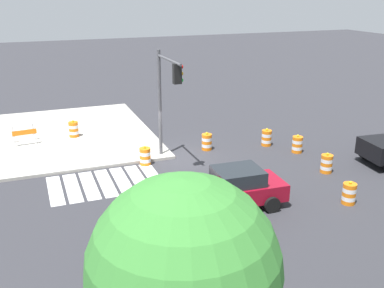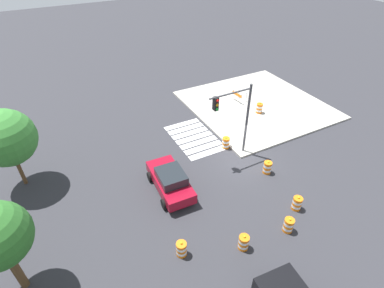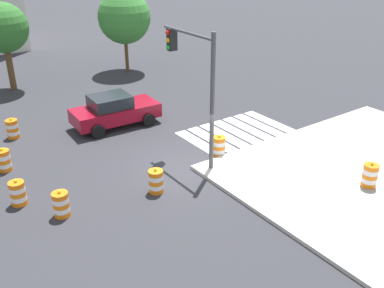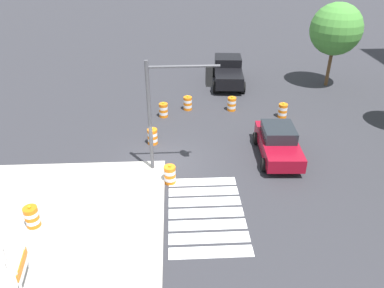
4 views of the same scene
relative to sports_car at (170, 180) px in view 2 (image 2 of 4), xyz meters
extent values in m
plane|color=#2D2D33|center=(0.46, -5.95, -0.81)|extent=(120.00, 120.00, 0.00)
cube|color=#ADA89E|center=(6.46, -11.95, -0.74)|extent=(12.00, 12.00, 0.15)
cube|color=silver|center=(2.21, -4.15, -0.80)|extent=(0.60, 3.20, 0.02)
cube|color=silver|center=(2.96, -4.15, -0.80)|extent=(0.60, 3.20, 0.02)
cube|color=silver|center=(3.71, -4.15, -0.80)|extent=(0.60, 3.20, 0.02)
cube|color=silver|center=(4.46, -4.15, -0.80)|extent=(0.60, 3.20, 0.02)
cube|color=silver|center=(5.21, -4.15, -0.80)|extent=(0.60, 3.20, 0.02)
cube|color=silver|center=(5.96, -4.15, -0.80)|extent=(0.60, 3.20, 0.02)
cube|color=silver|center=(6.71, -4.15, -0.80)|extent=(0.60, 3.20, 0.02)
cube|color=maroon|center=(0.06, 0.00, -0.13)|extent=(4.38, 2.05, 0.70)
cube|color=#1E2328|center=(-0.19, 0.01, 0.52)|extent=(1.98, 1.69, 0.60)
cylinder|color=black|center=(1.45, 0.88, -0.48)|extent=(0.67, 0.27, 0.66)
cylinder|color=black|center=(1.36, -1.02, -0.48)|extent=(0.67, 0.27, 0.66)
cylinder|color=black|center=(-1.24, 1.01, -0.48)|extent=(0.67, 0.27, 0.66)
cylinder|color=black|center=(-1.34, -0.89, -0.48)|extent=(0.67, 0.27, 0.66)
cylinder|color=black|center=(-8.92, -2.39, -0.39)|extent=(0.86, 0.37, 0.84)
cylinder|color=orange|center=(-4.62, 1.49, -0.72)|extent=(0.56, 0.56, 0.18)
cylinder|color=white|center=(-4.62, 1.49, -0.54)|extent=(0.56, 0.56, 0.18)
cylinder|color=orange|center=(-4.62, 1.49, -0.36)|extent=(0.56, 0.56, 0.18)
cylinder|color=white|center=(-4.62, 1.49, -0.18)|extent=(0.56, 0.56, 0.18)
cylinder|color=orange|center=(-4.62, 1.49, 0.00)|extent=(0.56, 0.56, 0.18)
sphere|color=yellow|center=(-4.62, 1.49, 0.15)|extent=(0.12, 0.12, 0.12)
cylinder|color=orange|center=(-5.07, -6.10, -0.72)|extent=(0.56, 0.56, 0.18)
cylinder|color=white|center=(-5.07, -6.10, -0.54)|extent=(0.56, 0.56, 0.18)
cylinder|color=orange|center=(-5.07, -6.10, -0.36)|extent=(0.56, 0.56, 0.18)
cylinder|color=white|center=(-5.07, -6.10, -0.18)|extent=(0.56, 0.56, 0.18)
cylinder|color=orange|center=(-5.07, -6.10, 0.00)|extent=(0.56, 0.56, 0.18)
sphere|color=yellow|center=(-5.07, -6.10, 0.15)|extent=(0.12, 0.12, 0.12)
cylinder|color=orange|center=(-6.07, -4.51, -0.72)|extent=(0.56, 0.56, 0.18)
cylinder|color=white|center=(-6.07, -4.51, -0.54)|extent=(0.56, 0.56, 0.18)
cylinder|color=orange|center=(-6.07, -4.51, -0.36)|extent=(0.56, 0.56, 0.18)
cylinder|color=white|center=(-6.07, -4.51, -0.18)|extent=(0.56, 0.56, 0.18)
cylinder|color=orange|center=(-6.07, -4.51, 0.00)|extent=(0.56, 0.56, 0.18)
sphere|color=yellow|center=(-6.07, -4.51, 0.15)|extent=(0.12, 0.12, 0.12)
cylinder|color=orange|center=(2.16, -5.69, -0.72)|extent=(0.56, 0.56, 0.18)
cylinder|color=white|center=(2.16, -5.69, -0.54)|extent=(0.56, 0.56, 0.18)
cylinder|color=orange|center=(2.16, -5.69, -0.36)|extent=(0.56, 0.56, 0.18)
cylinder|color=white|center=(2.16, -5.69, -0.18)|extent=(0.56, 0.56, 0.18)
cylinder|color=orange|center=(2.16, -5.69, 0.00)|extent=(0.56, 0.56, 0.18)
sphere|color=yellow|center=(2.16, -5.69, 0.15)|extent=(0.12, 0.12, 0.12)
cylinder|color=orange|center=(-5.81, -1.61, -0.72)|extent=(0.56, 0.56, 0.18)
cylinder|color=white|center=(-5.81, -1.61, -0.54)|extent=(0.56, 0.56, 0.18)
cylinder|color=orange|center=(-5.81, -1.61, -0.36)|extent=(0.56, 0.56, 0.18)
cylinder|color=white|center=(-5.81, -1.61, -0.18)|extent=(0.56, 0.56, 0.18)
cylinder|color=orange|center=(-5.81, -1.61, 0.00)|extent=(0.56, 0.56, 0.18)
sphere|color=yellow|center=(-5.81, -1.61, 0.15)|extent=(0.12, 0.12, 0.12)
cylinder|color=orange|center=(-1.62, -6.65, -0.72)|extent=(0.56, 0.56, 0.18)
cylinder|color=white|center=(-1.62, -6.65, -0.54)|extent=(0.56, 0.56, 0.18)
cylinder|color=orange|center=(-1.62, -6.65, -0.36)|extent=(0.56, 0.56, 0.18)
cylinder|color=white|center=(-1.62, -6.65, -0.18)|extent=(0.56, 0.56, 0.18)
cylinder|color=orange|center=(-1.62, -6.65, 0.00)|extent=(0.56, 0.56, 0.18)
sphere|color=yellow|center=(-1.62, -6.65, 0.15)|extent=(0.12, 0.12, 0.12)
cylinder|color=orange|center=(5.04, -11.17, -0.57)|extent=(0.56, 0.56, 0.18)
cylinder|color=white|center=(5.04, -11.17, -0.39)|extent=(0.56, 0.56, 0.18)
cylinder|color=orange|center=(5.04, -11.17, -0.21)|extent=(0.56, 0.56, 0.18)
cylinder|color=white|center=(5.04, -11.17, -0.03)|extent=(0.56, 0.56, 0.18)
cylinder|color=orange|center=(5.04, -11.17, 0.15)|extent=(0.56, 0.56, 0.18)
sphere|color=yellow|center=(5.04, -11.17, 0.30)|extent=(0.12, 0.12, 0.12)
cube|color=silver|center=(7.22, -10.66, -0.16)|extent=(0.08, 0.08, 1.00)
cube|color=silver|center=(7.29, -11.35, -0.16)|extent=(0.08, 0.08, 1.00)
cube|color=silver|center=(8.31, -10.54, -0.16)|extent=(0.08, 0.08, 1.00)
cube|color=silver|center=(8.39, -11.23, -0.16)|extent=(0.08, 0.08, 1.00)
cube|color=orange|center=(7.76, -10.58, 0.09)|extent=(1.30, 0.18, 0.28)
cube|color=white|center=(7.76, -10.58, -0.21)|extent=(1.30, 0.18, 0.20)
cylinder|color=#4C4C51|center=(1.06, -6.55, 2.09)|extent=(0.18, 0.18, 5.50)
cylinder|color=#4C4C51|center=(1.05, -4.95, 4.54)|extent=(0.15, 3.20, 0.12)
cube|color=black|center=(1.04, -3.83, 4.09)|extent=(0.36, 0.28, 0.90)
sphere|color=red|center=(0.85, -3.83, 4.39)|extent=(0.20, 0.20, 0.20)
sphere|color=#F2A514|center=(0.85, -3.83, 4.09)|extent=(0.20, 0.20, 0.20)
sphere|color=green|center=(0.85, -3.83, 3.79)|extent=(0.20, 0.20, 0.20)
cylinder|color=brown|center=(-2.56, 8.92, 0.57)|extent=(0.38, 0.38, 2.78)
cylinder|color=brown|center=(5.14, 8.38, 0.43)|extent=(0.24, 0.24, 2.48)
sphere|color=#387F33|center=(5.14, 8.38, 2.91)|extent=(3.55, 3.55, 3.55)
camera|label=1|loc=(7.41, 14.76, 7.68)|focal=41.59mm
camera|label=2|loc=(-13.04, 5.34, 13.31)|focal=27.98mm
camera|label=3|loc=(-8.79, -19.04, 8.00)|focal=41.28mm
camera|label=4|loc=(16.85, -5.38, 9.80)|focal=35.23mm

